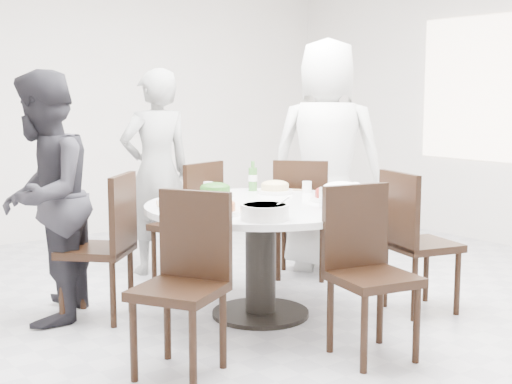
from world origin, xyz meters
TOP-DOWN VIEW (x-y plane):
  - floor at (0.00, 0.00)m, footprint 6.00×6.00m
  - wall_back at (0.00, 3.00)m, footprint 6.00×0.01m
  - dining_table at (-0.23, -0.25)m, footprint 1.50×1.50m
  - chair_ne at (0.66, 0.36)m, footprint 0.59×0.59m
  - chair_n at (-0.21, 0.72)m, footprint 0.52×0.52m
  - chair_nw at (-1.11, 0.36)m, footprint 0.59×0.59m
  - chair_sw at (-1.17, -0.78)m, footprint 0.57×0.57m
  - chair_s at (-0.19, -1.22)m, footprint 0.50×0.50m
  - chair_se at (0.69, -0.82)m, footprint 0.51×0.51m
  - diner_right at (0.96, 0.41)m, footprint 1.06×1.10m
  - diner_middle at (-0.20, 1.18)m, footprint 0.64×0.45m
  - diner_left at (-1.39, 0.50)m, footprint 0.96×0.99m
  - dish_greens at (-0.28, 0.20)m, footprint 0.27×0.27m
  - dish_pale at (0.13, 0.06)m, footprint 0.25×0.25m
  - dish_orange at (-0.65, -0.05)m, footprint 0.26×0.26m
  - dish_redbrown at (0.22, -0.45)m, footprint 0.30×0.30m
  - dish_tofu at (-0.69, -0.42)m, footprint 0.29×0.29m
  - rice_bowl at (0.08, -0.68)m, footprint 0.28×0.28m
  - soup_bowl at (-0.56, -0.72)m, footprint 0.28×0.28m
  - beverage_bottle at (0.09, 0.26)m, footprint 0.06×0.06m
  - tea_cups at (-0.27, 0.34)m, footprint 0.07×0.07m
  - chopsticks at (-0.21, 0.39)m, footprint 0.24×0.04m

SIDE VIEW (x-z plane):
  - floor at x=0.00m, z-range -0.01..0.01m
  - dining_table at x=-0.23m, z-range 0.00..0.75m
  - chair_ne at x=0.66m, z-range 0.00..0.95m
  - chair_n at x=-0.21m, z-range 0.00..0.95m
  - chair_nw at x=-1.11m, z-range 0.00..0.95m
  - chair_sw at x=-1.17m, z-range 0.00..0.95m
  - chair_s at x=-0.19m, z-range 0.00..0.95m
  - chair_se at x=0.69m, z-range 0.00..0.95m
  - chopsticks at x=-0.21m, z-range 0.75..0.76m
  - dish_pale at x=0.13m, z-range 0.75..0.82m
  - dish_orange at x=-0.65m, z-range 0.75..0.82m
  - dish_greens at x=-0.28m, z-range 0.75..0.82m
  - dish_tofu at x=-0.69m, z-range 0.75..0.82m
  - dish_redbrown at x=0.22m, z-range 0.75..0.82m
  - tea_cups at x=-0.27m, z-range 0.75..0.83m
  - soup_bowl at x=-0.56m, z-range 0.75..0.84m
  - diner_left at x=-1.39m, z-range 0.00..1.61m
  - rice_bowl at x=0.08m, z-range 0.75..0.87m
  - diner_middle at x=-0.20m, z-range 0.00..1.65m
  - beverage_bottle at x=0.09m, z-range 0.75..0.97m
  - diner_right at x=0.96m, z-range 0.00..1.90m
  - wall_back at x=0.00m, z-range 0.00..2.80m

